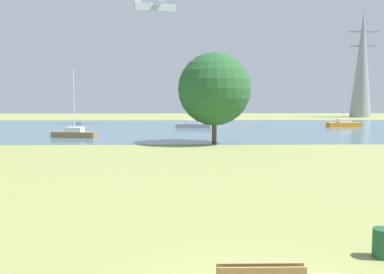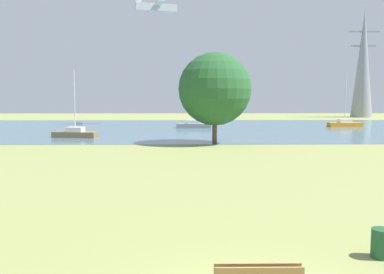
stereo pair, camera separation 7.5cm
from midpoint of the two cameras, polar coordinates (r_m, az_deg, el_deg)
The scene contains 9 objects.
ground_plane at distance 30.55m, azimuth 1.81°, elevation -2.76°, with size 160.00×160.00×0.00m, color #8C9351.
litter_bin at distance 12.93m, azimuth 24.27°, elevation -12.95°, with size 0.56×0.56×0.80m, color #1E512D.
water_surface at distance 58.38m, azimuth 0.45°, elevation 1.20°, with size 140.00×40.00×0.02m, color slate.
sailboat_orange at distance 65.12m, azimuth 19.82°, elevation 1.72°, with size 4.89×1.82×7.38m.
sailboat_gray at distance 58.70m, azimuth 0.11°, elevation 1.68°, with size 4.87×1.73×8.07m.
sailboat_brown at distance 46.95m, azimuth -15.62°, elevation 0.51°, with size 5.00×2.39×7.21m.
tree_east_far at distance 39.22m, azimuth 3.00°, elevation 6.49°, with size 6.75×6.75×8.45m.
electricity_pylon at distance 97.12m, azimuth 21.98°, elevation 9.14°, with size 6.40×4.40×22.42m.
light_aircraft at distance 67.99m, azimuth -5.04°, elevation 17.08°, with size 6.46×8.40×2.10m.
Camera 1 is at (-1.55, -8.20, 4.39)m, focal length 39.44 mm.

